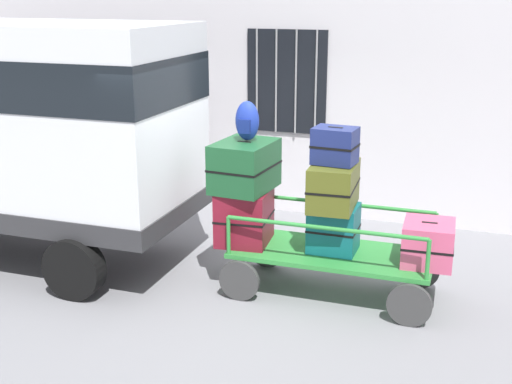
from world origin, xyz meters
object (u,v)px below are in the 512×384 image
(suitcase_center_bottom, at_px, (428,243))
(suitcase_midleft_top, at_px, (335,146))
(suitcase_left_middle, at_px, (245,166))
(luggage_cart, at_px, (332,260))
(suitcase_midleft_bottom, at_px, (334,228))
(backpack, at_px, (247,121))
(suitcase_left_bottom, at_px, (244,216))
(suitcase_midleft_middle, at_px, (334,186))
(van, at_px, (3,117))

(suitcase_center_bottom, bearing_deg, suitcase_midleft_top, -177.21)
(suitcase_left_middle, bearing_deg, suitcase_midleft_top, -1.51)
(luggage_cart, bearing_deg, suitcase_midleft_bottom, 90.00)
(backpack, bearing_deg, suitcase_center_bottom, -0.90)
(suitcase_left_bottom, height_order, suitcase_midleft_top, suitcase_midleft_top)
(suitcase_left_bottom, relative_size, suitcase_center_bottom, 1.14)
(suitcase_center_bottom, xyz_separation_m, backpack, (-2.04, 0.03, 1.17))
(luggage_cart, height_order, suitcase_midleft_middle, suitcase_midleft_middle)
(suitcase_left_middle, bearing_deg, suitcase_midleft_middle, -1.42)
(luggage_cart, relative_size, suitcase_center_bottom, 3.84)
(suitcase_midleft_top, xyz_separation_m, suitcase_center_bottom, (1.02, 0.05, -0.99))
(suitcase_midleft_bottom, xyz_separation_m, suitcase_midleft_top, (0.00, -0.07, 0.95))
(van, xyz_separation_m, luggage_cart, (4.17, 0.11, -1.39))
(suitcase_midleft_bottom, relative_size, suitcase_midleft_top, 1.10)
(luggage_cart, bearing_deg, backpack, 177.59)
(suitcase_center_bottom, height_order, backpack, backpack)
(luggage_cart, bearing_deg, suitcase_midleft_middle, -90.00)
(suitcase_left_bottom, bearing_deg, suitcase_left_middle, 90.00)
(suitcase_midleft_bottom, bearing_deg, suitcase_center_bottom, -1.35)
(van, distance_m, suitcase_midleft_middle, 4.20)
(suitcase_midleft_top, bearing_deg, suitcase_midleft_middle, 90.00)
(van, xyz_separation_m, suitcase_midleft_middle, (4.17, 0.07, -0.51))
(van, height_order, suitcase_midleft_top, van)
(suitcase_left_middle, bearing_deg, suitcase_left_bottom, -90.00)
(suitcase_midleft_bottom, relative_size, suitcase_center_bottom, 0.89)
(suitcase_left_bottom, xyz_separation_m, suitcase_left_middle, (-0.00, 0.02, 0.59))
(luggage_cart, bearing_deg, suitcase_center_bottom, 0.59)
(luggage_cart, height_order, suitcase_left_middle, suitcase_left_middle)
(suitcase_midleft_bottom, distance_m, backpack, 1.52)
(luggage_cart, xyz_separation_m, suitcase_left_middle, (-1.02, -0.01, 1.00))
(van, xyz_separation_m, suitcase_center_bottom, (5.19, 0.12, -1.06))
(van, distance_m, suitcase_left_middle, 3.17)
(suitcase_left_bottom, height_order, backpack, backpack)
(suitcase_center_bottom, bearing_deg, suitcase_midleft_bottom, 178.65)
(suitcase_midleft_middle, bearing_deg, backpack, 175.46)
(suitcase_left_middle, distance_m, suitcase_midleft_top, 1.07)
(suitcase_left_bottom, relative_size, suitcase_midleft_top, 1.41)
(luggage_cart, bearing_deg, suitcase_left_middle, -179.31)
(luggage_cart, xyz_separation_m, suitcase_midleft_top, (0.00, -0.04, 1.32))
(van, bearing_deg, suitcase_left_bottom, 1.40)
(suitcase_left_middle, xyz_separation_m, suitcase_midleft_bottom, (1.02, 0.05, -0.63))
(backpack, bearing_deg, suitcase_left_middle, -100.97)
(van, xyz_separation_m, backpack, (3.15, 0.15, 0.11))
(van, relative_size, suitcase_midleft_middle, 6.12)
(luggage_cart, relative_size, suitcase_left_bottom, 3.37)
(suitcase_midleft_top, bearing_deg, suitcase_left_middle, 178.49)
(backpack, bearing_deg, van, -177.31)
(van, height_order, suitcase_left_middle, van)
(suitcase_left_middle, relative_size, suitcase_midleft_bottom, 1.56)
(suitcase_midleft_bottom, bearing_deg, suitcase_left_middle, -177.36)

